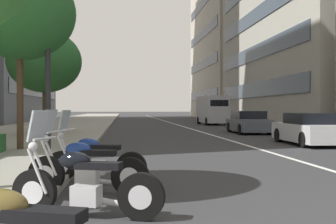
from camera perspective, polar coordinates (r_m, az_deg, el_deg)
name	(u,v)px	position (r m, az deg, el deg)	size (l,w,h in m)	color
sidewalk_right_plaza	(55,127)	(33.42, -15.56, -2.00)	(160.00, 8.57, 0.15)	gray
lane_centre_stripe	(177,125)	(38.31, 1.27, -1.78)	(110.00, 0.16, 0.01)	silver
motorcycle_second_in_row	(84,185)	(5.84, -11.74, -10.02)	(0.88, 2.14, 1.48)	black
motorcycle_by_sign_pole	(85,169)	(7.36, -11.49, -7.80)	(0.80, 2.15, 1.49)	black
motorcycle_nearest_camera	(94,161)	(8.55, -10.28, -6.71)	(0.74, 2.07, 1.47)	black
car_far_down_avenue	(311,130)	(18.03, 19.33, -2.34)	(4.25, 2.02, 1.32)	silver
car_approaching_light	(248,123)	(25.40, 11.15, -1.47)	(4.16, 1.94, 1.36)	#4C515B
delivery_van_ahead	(212,109)	(38.59, 6.19, 0.36)	(5.22, 2.17, 2.69)	#B7B7BC
street_tree_by_lamp_post	(20,13)	(14.87, -20.03, 12.91)	(3.70, 3.70, 6.15)	#473323
street_tree_far_plaza	(44,62)	(22.79, -16.90, 6.77)	(3.91, 3.91, 5.53)	#473323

